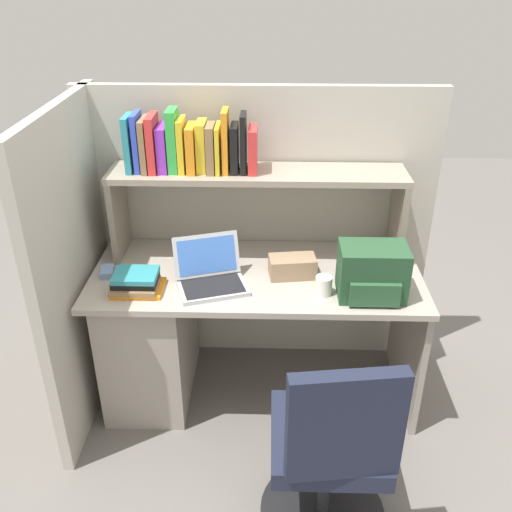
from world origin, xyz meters
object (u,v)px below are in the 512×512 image
Objects in this scene: backpack at (372,273)px; computer_mouse at (107,272)px; tissue_box at (292,267)px; laptop at (210,275)px; paper_cup at (324,286)px; office_chair at (330,459)px.

backpack reaches higher than computer_mouse.
backpack reaches higher than tissue_box.
laptop is 0.52m from paper_cup.
backpack is at bearing -33.00° from tissue_box.
computer_mouse is 0.89m from tissue_box.
tissue_box is at bearing -88.14° from office_chair.
tissue_box is (0.89, 0.01, 0.03)m from computer_mouse.
tissue_box reaches higher than computer_mouse.
tissue_box is 0.91m from office_chair.
backpack is 0.39m from tissue_box.
laptop reaches higher than computer_mouse.
laptop is 4.22× the size of paper_cup.
office_chair reaches higher than tissue_box.
paper_cup is 0.10× the size of office_chair.
backpack is 0.32× the size of office_chair.
paper_cup is at bearing -97.76° from office_chair.
paper_cup reaches higher than computer_mouse.
backpack is 1.26m from computer_mouse.
paper_cup is at bearing 178.64° from backpack.
office_chair is (1.03, -0.80, -0.35)m from computer_mouse.
laptop is 1.71× the size of tissue_box.
laptop reaches higher than tissue_box.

